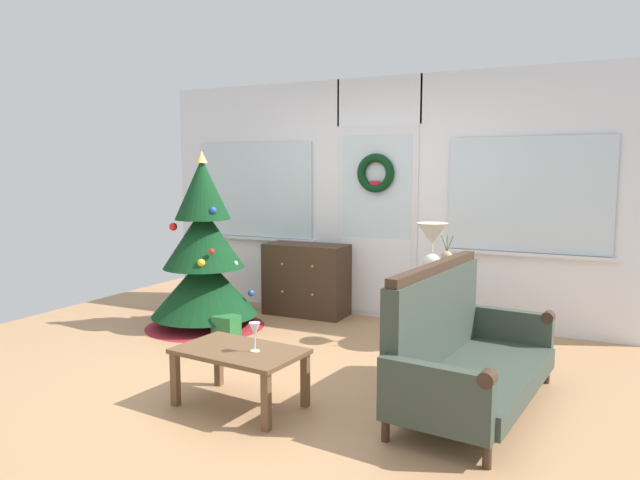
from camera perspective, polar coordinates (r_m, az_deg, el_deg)
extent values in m
plane|color=#AD7F56|center=(4.72, -3.55, -12.84)|extent=(6.76, 6.76, 0.00)
cube|color=white|center=(7.03, -6.10, 4.25)|extent=(2.15, 0.08, 2.55)
cube|color=white|center=(6.00, 19.49, 3.45)|extent=(2.15, 0.08, 2.55)
cube|color=white|center=(6.39, 5.79, 13.20)|extent=(0.94, 0.08, 0.50)
cube|color=silver|center=(6.33, 5.52, 1.71)|extent=(0.90, 0.05, 2.05)
cube|color=white|center=(6.39, 5.40, -3.45)|extent=(0.78, 0.02, 0.80)
cube|color=silver|center=(6.29, 5.49, 5.09)|extent=(0.78, 0.01, 1.10)
cube|color=silver|center=(6.98, -6.36, 4.84)|extent=(1.50, 0.01, 1.10)
cube|color=silver|center=(5.94, 19.46, 4.15)|extent=(1.50, 0.01, 1.10)
cube|color=silver|center=(7.01, -6.35, 0.18)|extent=(1.59, 0.06, 0.03)
cube|color=silver|center=(5.98, 19.23, -1.32)|extent=(1.59, 0.06, 0.03)
torus|color=black|center=(6.25, 5.39, 6.46)|extent=(0.41, 0.09, 0.41)
cube|color=red|center=(6.24, 5.32, 5.26)|extent=(0.10, 0.02, 0.10)
cylinder|color=#4C331E|center=(6.16, -11.02, -7.28)|extent=(0.10, 0.10, 0.20)
cone|color=maroon|center=(6.18, -11.01, -7.71)|extent=(1.20, 1.20, 0.10)
cone|color=#0F3819|center=(6.09, -11.10, -4.29)|extent=(1.07, 1.07, 0.61)
cone|color=#0F3819|center=(6.02, -11.20, 0.25)|extent=(0.81, 0.81, 0.61)
cone|color=#0F3819|center=(5.98, -11.31, 4.87)|extent=(0.56, 0.56, 0.61)
cone|color=#E0BC4C|center=(5.98, -11.38, 7.88)|extent=(0.12, 0.12, 0.12)
sphere|color=red|center=(5.70, -10.43, -1.09)|extent=(0.05, 0.05, 0.05)
sphere|color=gold|center=(5.70, -11.40, -2.17)|extent=(0.07, 0.07, 0.07)
sphere|color=silver|center=(5.88, -8.19, -2.27)|extent=(0.06, 0.06, 0.06)
sphere|color=#264CB2|center=(5.78, -10.28, 2.83)|extent=(0.07, 0.07, 0.07)
sphere|color=red|center=(5.99, -14.00, 1.25)|extent=(0.08, 0.08, 0.08)
sphere|color=gold|center=(6.17, -10.48, 4.36)|extent=(0.07, 0.07, 0.07)
sphere|color=silver|center=(6.33, -10.87, 0.09)|extent=(0.06, 0.06, 0.06)
sphere|color=#264CB2|center=(6.05, -6.68, -5.11)|extent=(0.07, 0.07, 0.07)
cube|color=#3D281C|center=(6.47, -1.32, -3.83)|extent=(0.90, 0.43, 0.78)
sphere|color=tan|center=(6.33, -3.69, -2.34)|extent=(0.03, 0.03, 0.03)
sphere|color=tan|center=(6.17, -0.75, -2.57)|extent=(0.03, 0.03, 0.03)
sphere|color=tan|center=(6.38, -3.67, -5.00)|extent=(0.03, 0.03, 0.03)
sphere|color=tan|center=(6.22, -0.75, -5.30)|extent=(0.03, 0.03, 0.03)
cylinder|color=#3D281C|center=(3.47, 15.84, -19.42)|extent=(0.05, 0.05, 0.14)
cylinder|color=#3D281C|center=(4.82, 21.02, -11.98)|extent=(0.05, 0.05, 0.14)
cylinder|color=#3D281C|center=(3.66, 6.35, -17.74)|extent=(0.05, 0.05, 0.14)
cylinder|color=#3D281C|center=(4.96, 14.09, -11.19)|extent=(0.05, 0.05, 0.14)
cube|color=#384238|center=(4.16, 14.85, -12.78)|extent=(0.88, 1.51, 0.14)
cube|color=#384238|center=(4.14, 11.02, -7.25)|extent=(0.28, 1.44, 0.62)
cube|color=#3D281C|center=(4.07, 11.13, -2.61)|extent=(0.24, 1.41, 0.06)
cube|color=#384238|center=(3.44, 10.95, -14.79)|extent=(0.67, 0.16, 0.38)
cylinder|color=#3D281C|center=(3.29, 15.87, -12.77)|extent=(0.10, 0.10, 0.09)
cube|color=#384238|center=(4.82, 17.66, -8.62)|extent=(0.67, 0.16, 0.38)
cylinder|color=#3D281C|center=(4.72, 21.18, -6.97)|extent=(0.10, 0.10, 0.09)
cylinder|color=brown|center=(5.39, 11.23, -3.23)|extent=(0.48, 0.48, 0.02)
cylinder|color=brown|center=(5.46, 11.14, -6.70)|extent=(0.07, 0.07, 0.65)
cube|color=brown|center=(5.50, 12.70, -9.90)|extent=(0.20, 0.05, 0.04)
cube|color=brown|center=(5.68, 10.64, -9.30)|extent=(0.14, 0.20, 0.04)
cube|color=brown|center=(5.43, 9.86, -10.06)|extent=(0.14, 0.20, 0.04)
sphere|color=silver|center=(5.43, 10.74, -2.15)|extent=(0.16, 0.16, 0.16)
cylinder|color=silver|center=(5.41, 10.77, -0.80)|extent=(0.02, 0.02, 0.06)
cone|color=silver|center=(5.39, 10.80, 0.57)|extent=(0.28, 0.28, 0.20)
cylinder|color=tan|center=(5.29, 12.13, -2.42)|extent=(0.09, 0.09, 0.16)
sphere|color=tan|center=(5.28, 12.15, -1.57)|extent=(0.10, 0.10, 0.10)
cylinder|color=#4C7042|center=(5.27, 11.96, -0.48)|extent=(0.07, 0.01, 0.17)
cylinder|color=#4C7042|center=(5.27, 12.18, -0.49)|extent=(0.01, 0.01, 0.18)
cylinder|color=#4C7042|center=(5.26, 12.40, -0.50)|extent=(0.07, 0.01, 0.17)
cube|color=brown|center=(4.05, -7.77, -10.60)|extent=(0.89, 0.60, 0.03)
cube|color=brown|center=(4.20, -13.81, -12.92)|extent=(0.05, 0.05, 0.36)
cube|color=brown|center=(3.73, -5.22, -15.33)|extent=(0.05, 0.05, 0.36)
cube|color=brown|center=(4.50, -9.77, -11.46)|extent=(0.05, 0.05, 0.36)
cube|color=brown|center=(4.07, -1.44, -13.38)|extent=(0.05, 0.05, 0.36)
cylinder|color=silver|center=(3.98, -6.31, -10.61)|extent=(0.06, 0.06, 0.01)
cylinder|color=silver|center=(3.97, -6.32, -9.89)|extent=(0.01, 0.01, 0.10)
cone|color=silver|center=(3.94, -6.33, -8.57)|extent=(0.08, 0.08, 0.09)
cube|color=#266633|center=(5.71, -9.04, -8.28)|extent=(0.22, 0.19, 0.22)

